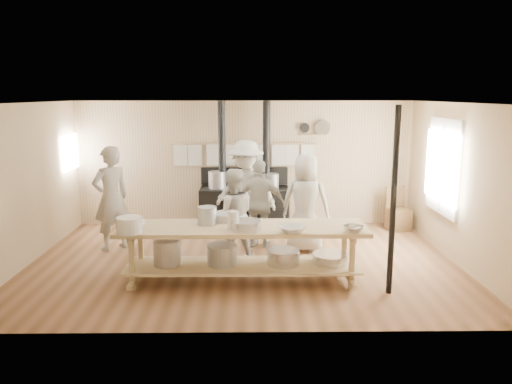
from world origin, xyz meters
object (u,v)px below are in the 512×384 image
at_px(stove, 244,204).
at_px(cook_by_window, 246,190).
at_px(prep_table, 242,248).
at_px(cook_far_left, 111,198).
at_px(roasting_pan, 220,217).
at_px(cook_left, 233,215).
at_px(cook_right, 260,204).
at_px(chair, 398,217).
at_px(cook_center, 306,203).

relative_size(stove, cook_by_window, 1.38).
height_order(prep_table, cook_far_left, cook_far_left).
distance_m(prep_table, roasting_pan, 0.61).
bearing_deg(cook_left, cook_far_left, -26.04).
relative_size(cook_right, roasting_pan, 3.22).
height_order(cook_far_left, roasting_pan, cook_far_left).
height_order(stove, cook_left, stove).
relative_size(cook_far_left, cook_left, 1.20).
height_order(cook_right, cook_by_window, cook_by_window).
height_order(stove, chair, stove).
distance_m(cook_left, cook_right, 0.88).
height_order(cook_left, cook_by_window, cook_by_window).
height_order(cook_left, cook_center, cook_center).
bearing_deg(cook_far_left, roasting_pan, 104.41).
height_order(stove, cook_by_window, stove).
bearing_deg(prep_table, roasting_pan, 135.20).
bearing_deg(roasting_pan, chair, 36.04).
height_order(stove, prep_table, stove).
xyz_separation_m(cook_left, cook_by_window, (0.22, 1.35, 0.17)).
bearing_deg(roasting_pan, cook_right, 65.64).
height_order(cook_center, chair, cook_center).
bearing_deg(chair, cook_center, -157.32).
bearing_deg(chair, stove, 166.22).
distance_m(cook_center, cook_right, 0.83).
bearing_deg(cook_left, cook_center, -167.88).
distance_m(prep_table, cook_far_left, 2.88).
distance_m(stove, cook_left, 2.05).
bearing_deg(stove, cook_center, -54.45).
relative_size(cook_far_left, cook_right, 1.17).
height_order(cook_by_window, roasting_pan, cook_by_window).
bearing_deg(cook_by_window, chair, 33.26).
bearing_deg(cook_center, roasting_pan, 54.89).
height_order(prep_table, cook_left, cook_left).
bearing_deg(cook_by_window, roasting_pan, -77.15).
bearing_deg(cook_right, cook_by_window, -52.29).
distance_m(prep_table, cook_left, 1.04).
distance_m(cook_far_left, roasting_pan, 2.39).
xyz_separation_m(cook_far_left, cook_center, (3.43, -0.15, -0.06)).
xyz_separation_m(cook_center, cook_right, (-0.79, 0.25, -0.07)).
bearing_deg(prep_table, chair, 42.26).
bearing_deg(prep_table, cook_far_left, 144.89).
relative_size(prep_table, cook_right, 2.27).
distance_m(stove, prep_table, 3.02).
height_order(stove, cook_right, stove).
bearing_deg(cook_right, roasting_pan, 80.46).
bearing_deg(cook_left, cook_right, -131.70).
bearing_deg(cook_by_window, stove, 117.75).
xyz_separation_m(cook_by_window, roasting_pan, (-0.38, -2.01, -0.04)).
relative_size(prep_table, cook_by_window, 1.91).
distance_m(stove, chair, 3.17).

